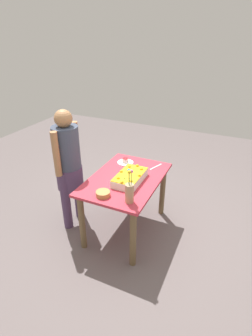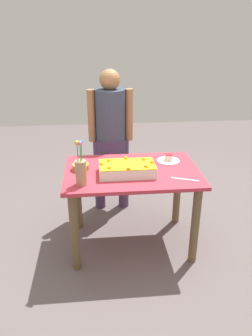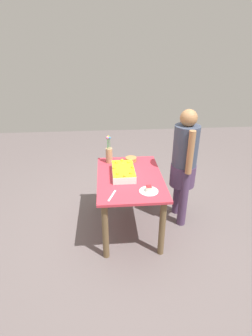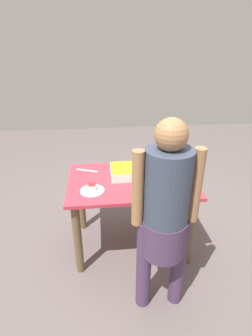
# 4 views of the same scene
# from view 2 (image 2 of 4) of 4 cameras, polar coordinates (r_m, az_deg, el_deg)

# --- Properties ---
(ground_plane) EXTENTS (8.00, 8.00, 0.00)m
(ground_plane) POSITION_cam_2_polar(r_m,az_deg,el_deg) (3.15, 0.93, -12.74)
(ground_plane) COLOR #635858
(dining_table) EXTENTS (1.14, 0.76, 0.74)m
(dining_table) POSITION_cam_2_polar(r_m,az_deg,el_deg) (2.84, 1.01, -3.02)
(dining_table) COLOR #BF3342
(dining_table) RESTS_ON ground_plane
(sheet_cake) EXTENTS (0.46, 0.26, 0.11)m
(sheet_cake) POSITION_cam_2_polar(r_m,az_deg,el_deg) (2.69, 0.19, -0.13)
(sheet_cake) COLOR white
(sheet_cake) RESTS_ON dining_table
(serving_plate_with_slice) EXTENTS (0.20, 0.20, 0.07)m
(serving_plate_with_slice) POSITION_cam_2_polar(r_m,az_deg,el_deg) (2.98, 7.37, 1.49)
(serving_plate_with_slice) COLOR white
(serving_plate_with_slice) RESTS_ON dining_table
(cake_knife) EXTENTS (0.21, 0.10, 0.00)m
(cake_knife) POSITION_cam_2_polar(r_m,az_deg,el_deg) (2.65, 10.26, -1.96)
(cake_knife) COLOR silver
(cake_knife) RESTS_ON dining_table
(flower_vase) EXTENTS (0.09, 0.09, 0.36)m
(flower_vase) POSITION_cam_2_polar(r_m,az_deg,el_deg) (2.51, -7.86, -0.47)
(flower_vase) COLOR tan
(flower_vase) RESTS_ON dining_table
(fruit_bowl) EXTENTS (0.15, 0.15, 0.05)m
(fruit_bowl) POSITION_cam_2_polar(r_m,az_deg,el_deg) (2.81, -7.90, 0.22)
(fruit_bowl) COLOR #B27E42
(fruit_bowl) RESTS_ON dining_table
(person_standing) EXTENTS (0.45, 0.31, 1.49)m
(person_standing) POSITION_cam_2_polar(r_m,az_deg,el_deg) (3.36, -2.67, 6.05)
(person_standing) COLOR #4A3454
(person_standing) RESTS_ON ground_plane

